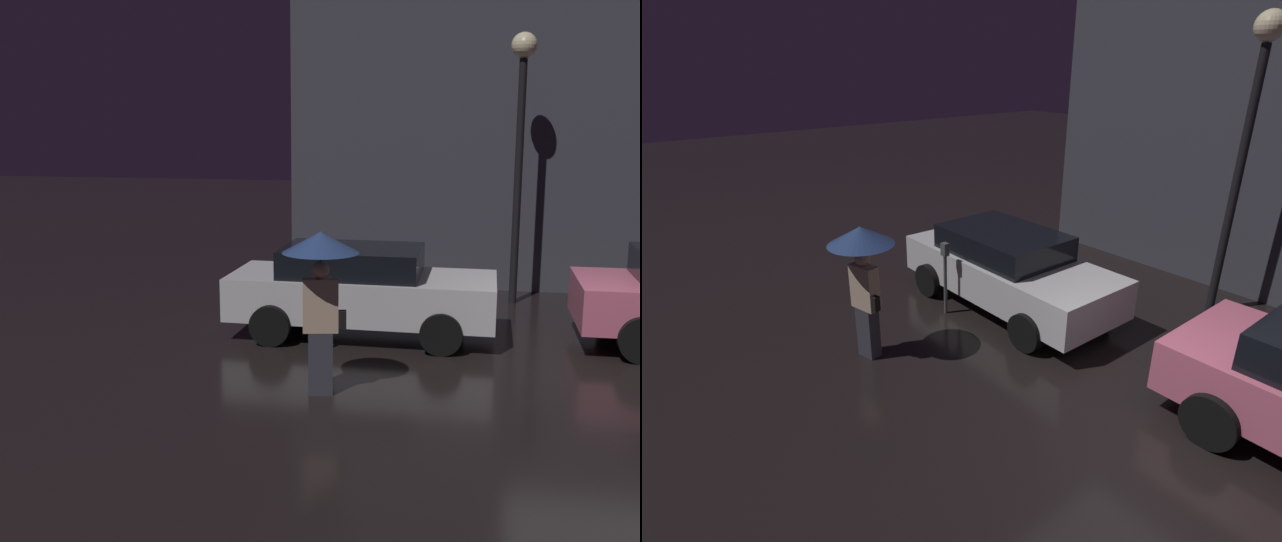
% 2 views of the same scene
% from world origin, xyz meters
% --- Properties ---
extents(ground_plane, '(60.00, 60.00, 0.00)m').
position_xyz_m(ground_plane, '(0.00, 0.00, 0.00)').
color(ground_plane, black).
extents(parked_car_white, '(4.14, 1.90, 1.40)m').
position_xyz_m(parked_car_white, '(-3.56, 1.27, 0.74)').
color(parked_car_white, silver).
rests_on(parked_car_white, ground).
extents(pedestrian_with_umbrella, '(0.94, 0.94, 2.05)m').
position_xyz_m(pedestrian_with_umbrella, '(-3.65, -1.51, 1.56)').
color(pedestrian_with_umbrella, '#383842').
rests_on(pedestrian_with_umbrella, ground).
extents(parking_meter, '(0.12, 0.10, 1.32)m').
position_xyz_m(parking_meter, '(-4.00, 0.21, 0.81)').
color(parking_meter, '#4C5154').
rests_on(parking_meter, ground).
extents(street_lamp_near, '(0.45, 0.45, 4.84)m').
position_xyz_m(street_lamp_near, '(-1.09, 3.96, 3.43)').
color(street_lamp_near, black).
rests_on(street_lamp_near, ground).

